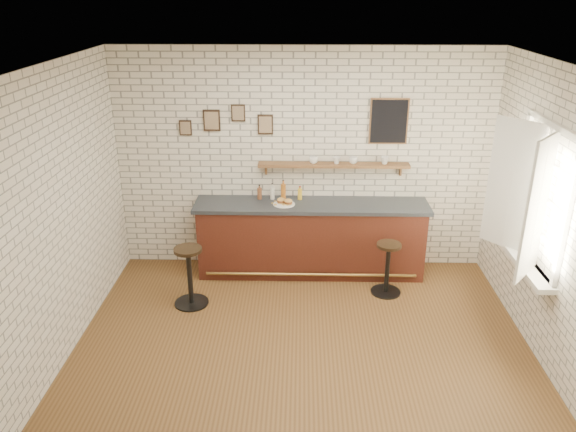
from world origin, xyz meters
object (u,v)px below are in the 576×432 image
bitters_bottle_brown (260,193)px  ciabatta_sandwich (285,201)px  condiment_bottle_yellow (300,194)px  bar_stool_right (387,267)px  shelf_cup_d (385,160)px  sandwich_plate (284,204)px  bitters_bottle_white (272,193)px  shelf_cup_c (353,160)px  bar_stool_left (190,274)px  book_lower (522,258)px  bar_counter (311,238)px  book_upper (521,255)px  bitters_bottle_amber (283,191)px  shelf_cup_b (337,160)px  shelf_cup_a (314,160)px

bitters_bottle_brown → ciabatta_sandwich: bearing=-29.7°
condiment_bottle_yellow → bar_stool_right: size_ratio=0.27×
bar_stool_right → shelf_cup_d: 1.40m
sandwich_plate → condiment_bottle_yellow: size_ratio=1.49×
ciabatta_sandwich → condiment_bottle_yellow: condiment_bottle_yellow is taller
condiment_bottle_yellow → bitters_bottle_white: bearing=180.0°
ciabatta_sandwich → shelf_cup_c: size_ratio=1.85×
bar_stool_left → book_lower: (3.76, -0.52, 0.53)m
bar_counter → shelf_cup_d: bearing=11.9°
shelf_cup_c → book_upper: size_ratio=0.55×
shelf_cup_d → book_lower: bearing=-38.3°
bar_stool_left → bitters_bottle_white: bearing=47.0°
bitters_bottle_amber → condiment_bottle_yellow: bearing=-0.0°
bar_stool_left → sandwich_plate: bearing=36.7°
bitters_bottle_amber → bar_stool_right: (1.34, -0.70, -0.75)m
shelf_cup_b → condiment_bottle_yellow: bearing=119.3°
bitters_bottle_brown → shelf_cup_c: bearing=2.4°
sandwich_plate → book_upper: sandwich_plate is taller
bitters_bottle_white → shelf_cup_b: size_ratio=2.31×
bitters_bottle_brown → shelf_cup_c: 1.32m
bitters_bottle_brown → sandwich_plate: bearing=-30.4°
condiment_bottle_yellow → shelf_cup_b: size_ratio=1.91×
condiment_bottle_yellow → shelf_cup_c: shelf_cup_c is taller
condiment_bottle_yellow → book_upper: 2.87m
sandwich_plate → book_lower: 2.96m
shelf_cup_a → shelf_cup_d: shelf_cup_d is taller
sandwich_plate → shelf_cup_a: 0.70m
bar_stool_left → shelf_cup_d: shelf_cup_d is taller
sandwich_plate → shelf_cup_b: (0.69, 0.25, 0.53)m
condiment_bottle_yellow → bar_counter: bearing=-44.0°
bitters_bottle_brown → bar_stool_left: bearing=-127.5°
bar_counter → condiment_bottle_yellow: bearing=136.0°
shelf_cup_a → ciabatta_sandwich: bearing=178.0°
bar_stool_left → book_upper: bearing=-7.4°
ciabatta_sandwich → sandwich_plate: bearing=180.0°
sandwich_plate → bar_stool_right: (1.33, -0.51, -0.64)m
bitters_bottle_brown → shelf_cup_b: bearing=2.9°
shelf_cup_b → shelf_cup_d: 0.63m
bitters_bottle_white → shelf_cup_b: (0.85, 0.05, 0.44)m
shelf_cup_c → shelf_cup_d: 0.41m
bar_stool_right → shelf_cup_a: shelf_cup_a is taller
sandwich_plate → shelf_cup_b: bearing=19.8°
bitters_bottle_white → book_upper: (2.79, -1.53, -0.14)m
sandwich_plate → shelf_cup_c: 1.08m
bar_stool_right → shelf_cup_c: shelf_cup_c is taller
shelf_cup_a → shelf_cup_b: size_ratio=1.20×
condiment_bottle_yellow → bar_stool_left: condiment_bottle_yellow is taller
condiment_bottle_yellow → shelf_cup_b: 0.66m
sandwich_plate → bitters_bottle_amber: bearing=94.2°
sandwich_plate → bitters_bottle_amber: size_ratio=1.02×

